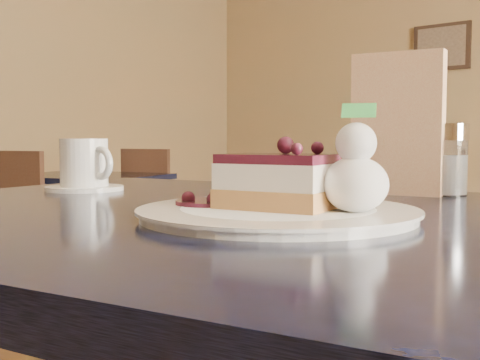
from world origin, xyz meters
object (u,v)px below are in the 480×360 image
Objects in this scene: bg_table_far_left at (88,270)px; main_table at (296,280)px; coffee_set at (85,167)px; dessert_plate at (277,214)px; cheesecake_slice at (278,182)px.

main_table is at bearing -46.31° from bg_table_far_left.
dessert_plate is at bearing -10.09° from coffee_set.
bg_table_far_left is (-2.76, 1.68, -0.67)m from main_table.
coffee_set reaches higher than cheesecake_slice.
coffee_set is (-0.50, 0.09, -0.00)m from cheesecake_slice.
cheesecake_slice reaches higher than dessert_plate.
cheesecake_slice is (-0.00, 0.00, 0.04)m from dessert_plate.
bg_table_far_left is at bearing 143.97° from coffee_set.
dessert_plate reaches higher than main_table.
cheesecake_slice is (0.01, -0.05, 0.13)m from main_table.
dessert_plate is 3.35m from bg_table_far_left.
dessert_plate is (0.01, -0.05, 0.09)m from main_table.
dessert_plate is at bearing -90.00° from main_table.
bg_table_far_left is (-2.77, 1.74, -0.79)m from cheesecake_slice.
dessert_plate is 2.26× the size of cheesecake_slice.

